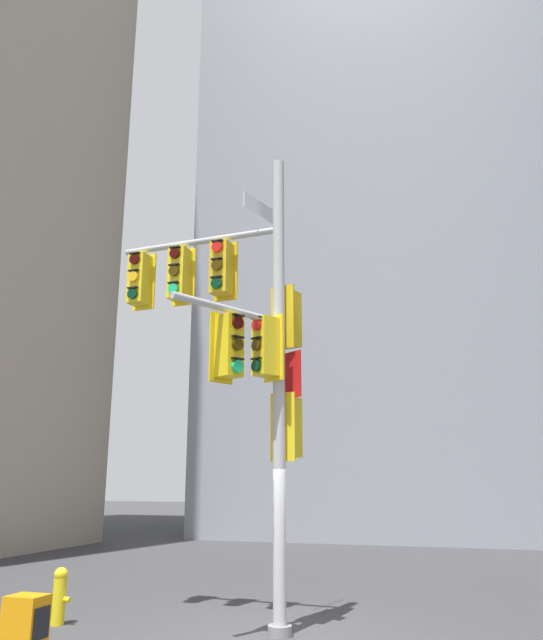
{
  "coord_description": "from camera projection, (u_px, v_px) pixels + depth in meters",
  "views": [
    {
      "loc": [
        2.97,
        -9.94,
        2.3
      ],
      "look_at": [
        -0.12,
        -0.04,
        5.03
      ],
      "focal_mm": 34.62,
      "sensor_mm": 36.0,
      "label": 1
    }
  ],
  "objects": [
    {
      "name": "ground",
      "position": [
        280.0,
        637.0,
        9.45
      ],
      "size": [
        120.0,
        120.0,
        0.0
      ],
      "primitive_type": "plane",
      "color": "#38383A"
    },
    {
      "name": "signal_pole_assembly",
      "position": [
        241.0,
        335.0,
        10.83
      ],
      "size": [
        3.62,
        2.73,
        8.07
      ],
      "color": "#B2B2B5",
      "rests_on": "ground"
    },
    {
      "name": "newspaper_box",
      "position": [
        24.0,
        640.0,
        7.26
      ],
      "size": [
        0.45,
        0.36,
        0.98
      ],
      "color": "orange",
      "rests_on": "ground"
    },
    {
      "name": "building_mid_block",
      "position": [
        393.0,
        186.0,
        35.41
      ],
      "size": [
        16.92,
        16.92,
        37.52
      ],
      "primitive_type": "cube",
      "color": "#9399A3",
      "rests_on": "ground"
    },
    {
      "name": "fire_hydrant",
      "position": [
        60.0,
        595.0,
        10.32
      ],
      "size": [
        0.33,
        0.23,
        0.9
      ],
      "color": "yellow",
      "rests_on": "ground"
    }
  ]
}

